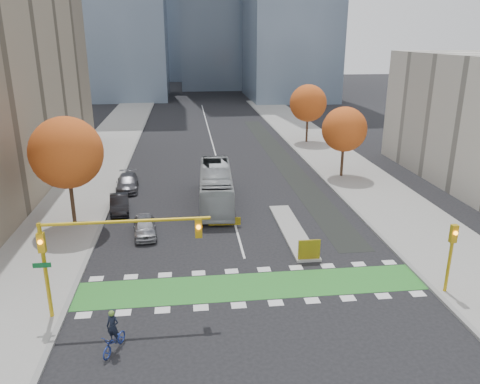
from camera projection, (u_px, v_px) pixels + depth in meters
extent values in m
plane|color=black|center=(256.00, 300.00, 25.27)|extent=(300.00, 300.00, 0.00)
cube|color=gray|center=(77.00, 192.00, 42.59)|extent=(7.00, 120.00, 0.15)
cube|color=gray|center=(362.00, 181.00, 45.57)|extent=(7.00, 120.00, 0.15)
cube|color=gray|center=(116.00, 190.00, 42.98)|extent=(0.30, 120.00, 0.16)
cube|color=gray|center=(328.00, 183.00, 45.19)|extent=(0.30, 120.00, 0.16)
cube|color=#297B28|center=(252.00, 286.00, 26.68)|extent=(20.00, 3.00, 0.01)
cube|color=silver|center=(212.00, 142.00, 62.94)|extent=(0.15, 70.00, 0.01)
cube|color=black|center=(282.00, 159.00, 54.35)|extent=(2.50, 50.00, 0.01)
cube|color=gray|center=(292.00, 230.00, 34.16)|extent=(1.60, 10.00, 0.16)
cube|color=yellow|center=(309.00, 250.00, 29.41)|extent=(1.40, 0.12, 1.30)
cylinder|color=#332114|center=(71.00, 192.00, 34.41)|extent=(0.28, 0.28, 5.25)
sphere|color=#B84116|center=(67.00, 153.00, 33.46)|extent=(5.20, 5.20, 5.20)
cylinder|color=#332114|center=(343.00, 155.00, 46.59)|extent=(0.28, 0.28, 4.55)
sphere|color=#B84116|center=(344.00, 129.00, 45.76)|extent=(4.40, 4.40, 4.40)
cylinder|color=#332114|center=(307.00, 124.00, 61.66)|extent=(0.28, 0.28, 4.90)
sphere|color=#B84116|center=(308.00, 103.00, 60.77)|extent=(4.80, 4.80, 4.80)
cylinder|color=#BF9914|center=(46.00, 273.00, 22.82)|extent=(0.20, 0.20, 5.20)
cylinder|color=#BF9914|center=(125.00, 221.00, 22.46)|extent=(8.20, 0.16, 0.16)
cube|color=#BF9914|center=(41.00, 243.00, 22.31)|extent=(0.35, 0.28, 1.00)
sphere|color=orange|center=(40.00, 242.00, 22.11)|extent=(0.22, 0.22, 0.22)
cube|color=#BF9914|center=(198.00, 228.00, 23.01)|extent=(0.35, 0.28, 1.00)
sphere|color=orange|center=(199.00, 227.00, 22.81)|extent=(0.22, 0.22, 0.22)
cube|color=#0C5926|center=(42.00, 265.00, 22.25)|extent=(0.85, 0.04, 0.25)
cylinder|color=#BF9914|center=(449.00, 261.00, 25.32)|extent=(0.18, 0.18, 4.00)
cube|color=#BF9914|center=(454.00, 234.00, 24.82)|extent=(0.35, 0.28, 1.00)
sphere|color=orange|center=(456.00, 233.00, 24.61)|extent=(0.22, 0.22, 0.22)
imported|color=navy|center=(114.00, 342.00, 21.07)|extent=(1.31, 1.92, 0.96)
imported|color=black|center=(113.00, 326.00, 20.81)|extent=(0.70, 0.59, 1.62)
sphere|color=#597F2D|center=(111.00, 313.00, 20.60)|extent=(0.28, 0.28, 0.28)
imported|color=#A1A7A9|center=(216.00, 186.00, 39.43)|extent=(3.13, 11.16, 3.08)
imported|color=#999A9F|center=(145.00, 226.00, 33.32)|extent=(1.99, 4.08, 1.34)
imported|color=black|center=(119.00, 204.00, 37.76)|extent=(1.94, 4.28, 1.36)
imported|color=#515157|center=(127.00, 183.00, 43.19)|extent=(2.18, 4.81, 1.36)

